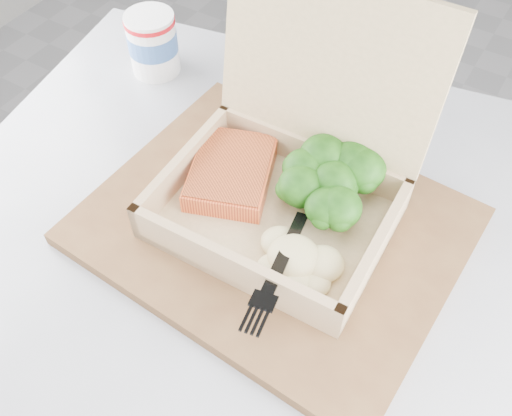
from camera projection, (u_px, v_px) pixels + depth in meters
The scene contains 9 objects.
cafe_table at pixel (243, 336), 0.75m from camera, with size 0.86×0.86×0.71m.
serving_tray at pixel (274, 226), 0.62m from camera, with size 0.39×0.31×0.02m, color brown.
takeout_container at pixel (292, 165), 0.60m from camera, with size 0.24×0.23×0.22m.
salmon_fillet at pixel (232, 173), 0.63m from camera, with size 0.09×0.11×0.02m, color orange.
broccoli_pile at pixel (333, 188), 0.61m from camera, with size 0.12×0.12×0.04m, color #2A6F18, non-canonical shape.
mashed_potatoes at pixel (293, 256), 0.56m from camera, with size 0.08×0.07×0.03m, color #D4CA89.
plastic_fork at pixel (293, 234), 0.56m from camera, with size 0.05×0.17×0.02m.
paper_cup at pixel (153, 42), 0.77m from camera, with size 0.07×0.07×0.09m.
receipt at pixel (319, 115), 0.75m from camera, with size 0.08×0.15×0.00m, color white.
Camera 1 is at (-0.25, -0.86, 1.22)m, focal length 40.00 mm.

